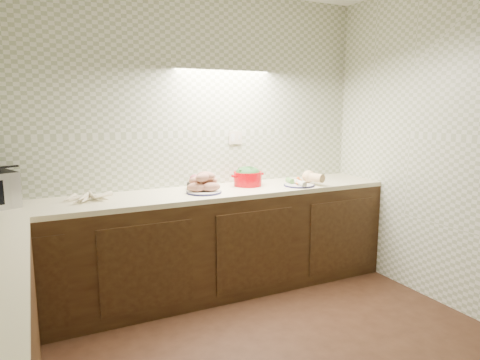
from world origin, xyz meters
name	(u,v)px	position (x,y,z in m)	size (l,w,h in m)	color
room	(290,102)	(0.00, 0.00, 1.63)	(3.60, 3.60, 2.60)	black
counter	(131,299)	(-0.68, 0.68, 0.45)	(3.60, 3.60, 0.90)	black
parsnip_pile	(86,198)	(-0.81, 1.54, 0.93)	(0.30, 0.33, 0.07)	beige
sweet_potato_plate	(204,184)	(0.10, 1.45, 0.97)	(0.30, 0.29, 0.18)	#14133C
onion_bowl	(196,184)	(0.10, 1.62, 0.95)	(0.17, 0.17, 0.13)	black
dutch_oven	(248,176)	(0.57, 1.58, 0.99)	(0.32, 0.28, 0.17)	#B5020A
veg_plate	(303,180)	(1.04, 1.38, 0.95)	(0.34, 0.31, 0.13)	#14133C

